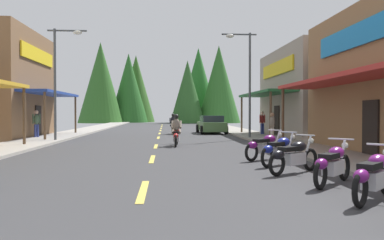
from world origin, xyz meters
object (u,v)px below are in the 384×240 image
at_px(motorcycle_parked_right_4, 280,150).
at_px(pedestrian_waiting, 36,122).
at_px(pedestrian_browsing, 272,125).
at_px(streetlamp_right, 245,70).
at_px(motorcycle_parked_right_3, 294,155).
at_px(parked_car_curbside, 211,125).
at_px(streetlamp_left, 61,68).
at_px(rider_cruising_trailing, 173,126).
at_px(motorcycle_parked_right_1, 374,175).
at_px(motorcycle_parked_right_2, 333,164).
at_px(pedestrian_by_shop, 262,121).
at_px(motorcycle_parked_right_5, 265,146).
at_px(rider_cruising_lead, 176,133).

height_order(motorcycle_parked_right_4, pedestrian_waiting, pedestrian_waiting).
bearing_deg(pedestrian_browsing, streetlamp_right, 102.93).
distance_m(motorcycle_parked_right_3, parked_car_curbside, 20.91).
relative_size(streetlamp_right, motorcycle_parked_right_3, 3.68).
height_order(streetlamp_left, rider_cruising_trailing, streetlamp_left).
xyz_separation_m(motorcycle_parked_right_1, motorcycle_parked_right_2, (-0.07, 1.67, 0.00)).
xyz_separation_m(streetlamp_right, motorcycle_parked_right_3, (-1.43, -14.01, -3.75)).
relative_size(streetlamp_left, motorcycle_parked_right_4, 3.89).
bearing_deg(streetlamp_right, pedestrian_waiting, 175.95).
bearing_deg(pedestrian_by_shop, motorcycle_parked_right_1, 135.90).
distance_m(motorcycle_parked_right_4, motorcycle_parked_right_5, 1.47).
bearing_deg(pedestrian_by_shop, motorcycle_parked_right_5, 130.78).
height_order(rider_cruising_trailing, parked_car_curbside, rider_cruising_trailing).
bearing_deg(rider_cruising_trailing, pedestrian_browsing, -151.11).
distance_m(motorcycle_parked_right_3, rider_cruising_trailing, 20.01).
bearing_deg(motorcycle_parked_right_2, motorcycle_parked_right_1, -134.56).
bearing_deg(streetlamp_left, pedestrian_browsing, -6.84).
distance_m(streetlamp_left, parked_car_curbside, 13.24).
bearing_deg(rider_cruising_trailing, motorcycle_parked_right_5, -171.50).
xyz_separation_m(pedestrian_by_shop, pedestrian_waiting, (-14.85, -2.59, 0.04)).
bearing_deg(pedestrian_waiting, rider_cruising_trailing, -115.00).
bearing_deg(motorcycle_parked_right_1, motorcycle_parked_right_5, 48.61).
xyz_separation_m(motorcycle_parked_right_2, pedestrian_by_shop, (3.06, 19.27, 0.52)).
xyz_separation_m(motorcycle_parked_right_2, motorcycle_parked_right_3, (-0.34, 1.75, 0.00)).
distance_m(motorcycle_parked_right_3, pedestrian_browsing, 11.12).
distance_m(motorcycle_parked_right_4, rider_cruising_trailing, 18.39).
relative_size(motorcycle_parked_right_1, rider_cruising_trailing, 0.74).
relative_size(motorcycle_parked_right_4, motorcycle_parked_right_5, 0.91).
distance_m(motorcycle_parked_right_3, motorcycle_parked_right_4, 1.66).
bearing_deg(rider_cruising_lead, rider_cruising_trailing, 3.53).
distance_m(streetlamp_left, motorcycle_parked_right_5, 13.50).
xyz_separation_m(motorcycle_parked_right_1, pedestrian_browsing, (1.91, 14.28, 0.46)).
bearing_deg(streetlamp_right, motorcycle_parked_right_2, -93.98).
xyz_separation_m(pedestrian_by_shop, parked_car_curbside, (-3.25, 3.39, -0.32)).
distance_m(pedestrian_by_shop, pedestrian_waiting, 15.07).
relative_size(streetlamp_left, rider_cruising_lead, 2.94).
relative_size(motorcycle_parked_right_5, pedestrian_by_shop, 1.03).
xyz_separation_m(motorcycle_parked_right_2, rider_cruising_lead, (-3.26, 10.82, 0.17)).
height_order(motorcycle_parked_right_1, motorcycle_parked_right_3, same).
bearing_deg(parked_car_curbside, pedestrian_browsing, -169.79).
bearing_deg(pedestrian_browsing, streetlamp_left, 170.29).
bearing_deg(pedestrian_waiting, streetlamp_left, 164.68).
height_order(streetlamp_right, parked_car_curbside, streetlamp_right).
bearing_deg(motorcycle_parked_right_3, motorcycle_parked_right_5, 53.39).
bearing_deg(streetlamp_right, motorcycle_parked_right_3, -95.83).
relative_size(rider_cruising_lead, pedestrian_browsing, 1.31).
xyz_separation_m(motorcycle_parked_right_4, motorcycle_parked_right_5, (-0.09, 1.47, 0.00)).
xyz_separation_m(motorcycle_parked_right_4, rider_cruising_lead, (-3.02, 7.41, 0.17)).
bearing_deg(rider_cruising_lead, motorcycle_parked_right_4, -154.09).
height_order(streetlamp_left, pedestrian_waiting, streetlamp_left).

